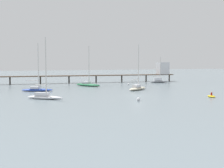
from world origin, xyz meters
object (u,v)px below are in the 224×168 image
object	(u,v)px
dinghy_yellow	(211,96)
sailboat_green	(88,84)
pier	(125,72)
sailboat_white	(44,95)
mooring_buoy_inner	(138,99)
mooring_buoy_near	(129,84)
sailboat_gray	(159,81)
sailboat_blue	(37,89)
sailboat_cream	(137,87)

from	to	relation	value
dinghy_yellow	sailboat_green	bearing A→B (deg)	113.18
pier	sailboat_white	size ratio (longest dim) A/B	5.79
mooring_buoy_inner	mooring_buoy_near	size ratio (longest dim) A/B	1.08
sailboat_gray	sailboat_blue	xyz separation A→B (m)	(-43.46, -13.68, -0.09)
pier	sailboat_blue	bearing A→B (deg)	-147.56
mooring_buoy_inner	sailboat_cream	bearing A→B (deg)	62.96
sailboat_white	sailboat_gray	bearing A→B (deg)	33.83
mooring_buoy_near	sailboat_green	bearing A→B (deg)	170.80
sailboat_green	mooring_buoy_inner	distance (m)	35.46
sailboat_cream	sailboat_green	bearing A→B (deg)	116.84
pier	sailboat_cream	distance (m)	29.89
sailboat_gray	pier	bearing A→B (deg)	138.95
sailboat_cream	mooring_buoy_near	bearing A→B (deg)	73.05
pier	sailboat_gray	world-z (taller)	sailboat_gray
sailboat_gray	mooring_buoy_inner	bearing A→B (deg)	-126.17
pier	mooring_buoy_near	distance (m)	15.10
sailboat_green	sailboat_gray	size ratio (longest dim) A/B	1.33
sailboat_cream	mooring_buoy_near	distance (m)	15.04
dinghy_yellow	mooring_buoy_inner	world-z (taller)	dinghy_yellow
sailboat_blue	mooring_buoy_inner	distance (m)	29.44
sailboat_gray	mooring_buoy_near	xyz separation A→B (m)	(-14.49, -5.70, -0.44)
sailboat_blue	dinghy_yellow	distance (m)	40.76
mooring_buoy_near	dinghy_yellow	bearing A→B (deg)	-85.54
sailboat_blue	mooring_buoy_near	world-z (taller)	sailboat_blue
pier	sailboat_gray	xyz separation A→B (m)	(9.26, -8.06, -2.96)
sailboat_cream	dinghy_yellow	bearing A→B (deg)	-70.09
pier	mooring_buoy_near	world-z (taller)	pier
mooring_buoy_near	mooring_buoy_inner	bearing A→B (deg)	-112.87
dinghy_yellow	mooring_buoy_near	xyz separation A→B (m)	(-2.63, 33.73, 0.10)
sailboat_cream	sailboat_blue	distance (m)	25.41
mooring_buoy_inner	mooring_buoy_near	distance (m)	36.23
sailboat_green	mooring_buoy_near	xyz separation A→B (m)	(12.70, -2.06, -0.34)
sailboat_cream	mooring_buoy_inner	world-z (taller)	sailboat_cream
sailboat_white	sailboat_gray	xyz separation A→B (m)	(44.17, 29.60, 0.02)
sailboat_green	dinghy_yellow	bearing A→B (deg)	-66.82
sailboat_blue	pier	bearing A→B (deg)	32.44
sailboat_cream	mooring_buoy_inner	size ratio (longest dim) A/B	17.62
mooring_buoy_near	sailboat_gray	bearing A→B (deg)	21.47
dinghy_yellow	mooring_buoy_near	world-z (taller)	dinghy_yellow
sailboat_white	mooring_buoy_inner	bearing A→B (deg)	-31.26
sailboat_white	sailboat_cream	size ratio (longest dim) A/B	1.01
pier	dinghy_yellow	bearing A→B (deg)	-93.14
dinghy_yellow	pier	bearing A→B (deg)	86.86
sailboat_blue	mooring_buoy_inner	bearing A→B (deg)	-59.61
sailboat_cream	mooring_buoy_near	world-z (taller)	sailboat_cream
pier	sailboat_gray	distance (m)	12.62
pier	sailboat_white	world-z (taller)	sailboat_white
sailboat_blue	dinghy_yellow	world-z (taller)	sailboat_blue
sailboat_cream	mooring_buoy_near	xyz separation A→B (m)	(4.38, 14.38, -0.35)
sailboat_white	sailboat_blue	distance (m)	15.94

